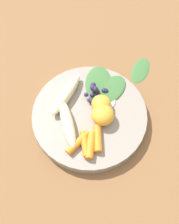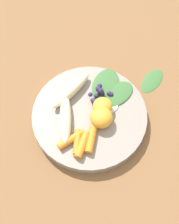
% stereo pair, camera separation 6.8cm
% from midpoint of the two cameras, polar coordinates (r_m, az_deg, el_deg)
% --- Properties ---
extents(ground_plane, '(2.40, 2.40, 0.00)m').
position_cam_midpoint_polar(ground_plane, '(0.71, -2.72, -1.57)').
color(ground_plane, brown).
extents(bowl, '(0.26, 0.26, 0.03)m').
position_cam_midpoint_polar(bowl, '(0.70, -2.77, -1.12)').
color(bowl, gray).
rests_on(bowl, ground_plane).
extents(banana_peeled_left, '(0.12, 0.07, 0.03)m').
position_cam_midpoint_polar(banana_peeled_left, '(0.67, -7.01, -2.35)').
color(banana_peeled_left, beige).
rests_on(banana_peeled_left, bowl).
extents(banana_peeled_right, '(0.12, 0.07, 0.03)m').
position_cam_midpoint_polar(banana_peeled_right, '(0.70, -7.14, 3.01)').
color(banana_peeled_right, beige).
rests_on(banana_peeled_right, bowl).
extents(orange_segment_near, '(0.04, 0.04, 0.03)m').
position_cam_midpoint_polar(orange_segment_near, '(0.68, -0.64, 1.25)').
color(orange_segment_near, '#F4A833').
rests_on(orange_segment_near, bowl).
extents(orange_segment_far, '(0.05, 0.05, 0.04)m').
position_cam_midpoint_polar(orange_segment_far, '(0.67, -0.39, -0.86)').
color(orange_segment_far, '#F4A833').
rests_on(orange_segment_far, bowl).
extents(carrot_front, '(0.06, 0.05, 0.02)m').
position_cam_midpoint_polar(carrot_front, '(0.66, -5.11, -5.98)').
color(carrot_front, orange).
rests_on(carrot_front, bowl).
extents(carrot_mid_left, '(0.06, 0.03, 0.02)m').
position_cam_midpoint_polar(carrot_mid_left, '(0.65, -4.05, -6.26)').
color(carrot_mid_left, orange).
rests_on(carrot_mid_left, bowl).
extents(carrot_mid_right, '(0.06, 0.02, 0.02)m').
position_cam_midpoint_polar(carrot_mid_right, '(0.65, -2.79, -6.54)').
color(carrot_mid_right, orange).
rests_on(carrot_mid_right, bowl).
extents(carrot_rear, '(0.06, 0.03, 0.02)m').
position_cam_midpoint_polar(carrot_rear, '(0.66, -1.42, -5.28)').
color(carrot_rear, orange).
rests_on(carrot_rear, bowl).
extents(blueberry_pile, '(0.05, 0.05, 0.02)m').
position_cam_midpoint_polar(blueberry_pile, '(0.71, -1.60, 3.53)').
color(blueberry_pile, '#2D234C').
rests_on(blueberry_pile, bowl).
extents(coconut_shred_patch, '(0.05, 0.05, 0.00)m').
position_cam_midpoint_polar(coconut_shred_patch, '(0.70, 0.04, 1.86)').
color(coconut_shred_patch, white).
rests_on(coconut_shred_patch, bowl).
extents(kale_leaf_left, '(0.11, 0.09, 0.00)m').
position_cam_midpoint_polar(kale_leaf_left, '(0.72, 1.28, 3.96)').
color(kale_leaf_left, '#3D7038').
rests_on(kale_leaf_left, bowl).
extents(kale_leaf_right, '(0.10, 0.07, 0.00)m').
position_cam_midpoint_polar(kale_leaf_right, '(0.73, -1.01, 5.12)').
color(kale_leaf_right, '#3D7038').
rests_on(kale_leaf_right, bowl).
extents(kale_leaf_stray, '(0.09, 0.06, 0.01)m').
position_cam_midpoint_polar(kale_leaf_stray, '(0.78, 7.06, 7.58)').
color(kale_leaf_stray, '#3D7038').
rests_on(kale_leaf_stray, ground_plane).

